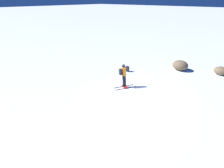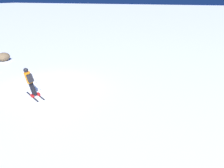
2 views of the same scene
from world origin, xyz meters
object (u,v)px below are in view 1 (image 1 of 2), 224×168
skier (124,75)px  exposed_boulder_1 (221,71)px  spare_backpack (127,69)px  exposed_boulder_0 (180,65)px

skier → exposed_boulder_1: size_ratio=1.58×
spare_backpack → skier: bearing=-64.8°
exposed_boulder_1 → spare_backpack: bearing=35.7°
skier → exposed_boulder_1: 9.19m
skier → exposed_boulder_0: 6.64m
exposed_boulder_0 → spare_backpack: bearing=45.4°
skier → spare_backpack: bearing=-30.9°
spare_backpack → exposed_boulder_0: bearing=39.6°
spare_backpack → exposed_boulder_0: exposed_boulder_0 is taller
spare_backpack → exposed_boulder_1: size_ratio=0.44×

